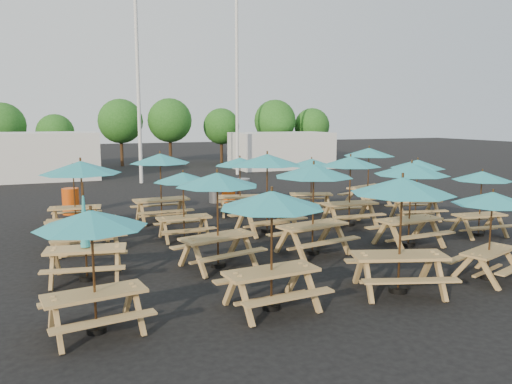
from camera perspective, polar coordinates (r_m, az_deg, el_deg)
name	(u,v)px	position (r m, az deg, el deg)	size (l,w,h in m)	color
ground	(273,232)	(16.21, 1.98, -4.58)	(120.00, 120.00, 0.00)	black
picnic_unit_0	(91,227)	(8.77, -18.30, -3.77)	(2.13, 2.13, 2.16)	#AC804C
picnic_unit_1	(85,241)	(11.91, -18.93, -5.27)	(1.99, 1.80, 2.25)	#AC804C
picnic_unit_2	(81,173)	(14.45, -19.38, 2.07)	(2.43, 2.43, 2.52)	#AC804C
picnic_unit_3	(73,174)	(17.61, -20.17, 1.99)	(2.04, 2.04, 2.12)	#AC804C
picnic_unit_4	(272,207)	(9.36, 1.81, -1.69)	(2.18, 2.18, 2.33)	#AC804C
picnic_unit_5	(217,185)	(12.10, -4.45, 0.78)	(2.50, 2.50, 2.37)	#AC804C
picnic_unit_6	(183,181)	(15.11, -8.33, 1.23)	(1.82, 1.82, 2.06)	#AC804C
picnic_unit_7	(160,163)	(17.83, -10.90, 3.32)	(2.21, 2.21, 2.44)	#AC804C
picnic_unit_8	(402,193)	(10.69, 16.35, -0.08)	(2.70, 2.70, 2.48)	#AC804C
picnic_unit_9	(314,176)	(13.34, 6.60, 1.80)	(2.49, 2.49, 2.47)	#AC804C
picnic_unit_10	(267,164)	(15.87, 1.28, 3.18)	(2.49, 2.49, 2.55)	#AC804C
picnic_unit_11	(240,165)	(18.72, -1.85, 3.07)	(2.31, 2.31, 2.21)	#AC804C
picnic_unit_12	(492,204)	(12.39, 25.40, -1.20)	(2.24, 2.24, 2.04)	#AC804C
picnic_unit_13	(411,174)	(14.73, 17.33, 1.96)	(2.23, 2.23, 2.42)	#AC804C
picnic_unit_14	(350,166)	(17.12, 10.75, 2.98)	(2.17, 2.17, 2.40)	#AC804C
picnic_unit_15	(311,166)	(19.66, 6.36, 3.01)	(2.31, 2.31, 2.10)	#AC804C
picnic_unit_17	(482,180)	(16.90, 24.41, 1.28)	(1.96, 1.96, 2.05)	#AC804C
picnic_unit_18	(417,168)	(18.70, 17.97, 2.65)	(2.27, 2.27, 2.20)	#AC804C
picnic_unit_19	(369,156)	(21.26, 12.78, 4.08)	(2.69, 2.69, 2.45)	#AC804C
waste_bin_0	(71,201)	(20.34, -20.42, -1.00)	(0.62, 0.62, 1.00)	#D94B0C
waste_bin_1	(216,191)	(21.79, -4.58, 0.11)	(0.62, 0.62, 1.00)	gray
waste_bin_2	(226,191)	(21.86, -3.45, 0.15)	(0.62, 0.62, 1.00)	#D94B0C
waste_bin_3	(228,191)	(21.82, -3.20, 0.14)	(0.62, 0.62, 1.00)	#D94B0C
waste_bin_4	(243,190)	(22.10, -1.47, 0.25)	(0.62, 0.62, 1.00)	gray
mast_0	(138,75)	(28.87, -13.36, 12.90)	(0.20, 0.20, 12.00)	silver
mast_1	(237,81)	(32.41, -2.20, 12.61)	(0.20, 0.20, 12.00)	silver
event_tent_0	(27,156)	(32.56, -24.67, 3.72)	(8.00, 4.00, 2.80)	silver
event_tent_1	(281,150)	(36.89, 2.89, 4.79)	(7.00, 4.00, 2.60)	silver
tree_1	(2,125)	(38.49, -27.03, 6.80)	(3.11, 3.11, 4.72)	#382314
tree_2	(55,133)	(38.11, -21.96, 6.31)	(2.59, 2.59, 3.93)	#382314
tree_3	(121,121)	(39.43, -15.22, 7.81)	(3.36, 3.36, 5.09)	#382314
tree_4	(170,120)	(39.58, -9.84, 8.06)	(3.41, 3.41, 5.17)	#382314
tree_5	(221,126)	(41.10, -3.99, 7.49)	(2.94, 2.94, 4.45)	#382314
tree_6	(275,121)	(40.87, 2.19, 8.14)	(3.38, 3.38, 5.13)	#382314
tree_7	(312,126)	(42.39, 6.40, 7.52)	(2.95, 2.95, 4.48)	#382314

